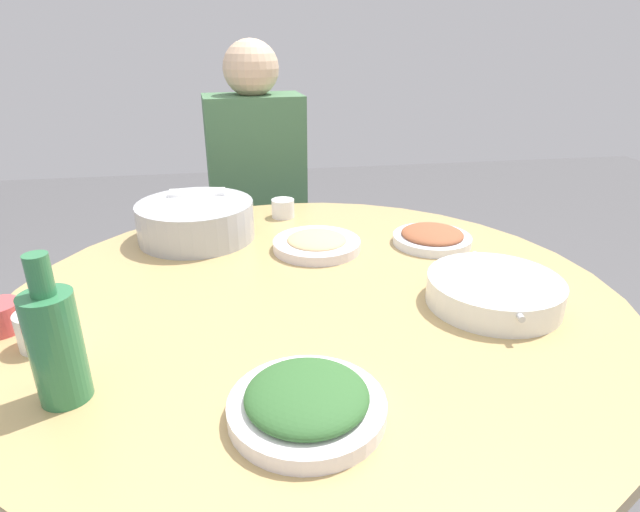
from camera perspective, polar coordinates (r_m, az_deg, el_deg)
round_dining_table at (r=1.12m, az=-0.56°, el=-8.36°), size 1.27×1.27×0.72m
rice_bowl at (r=1.39m, az=-13.46°, el=3.90°), size 0.30×0.30×0.11m
soup_bowl at (r=1.09m, az=18.55°, el=-3.75°), size 0.29×0.26×0.06m
dish_noodles at (r=1.29m, az=-0.36°, el=1.41°), size 0.22×0.22×0.04m
dish_greens at (r=0.76m, az=-1.45°, el=-15.72°), size 0.22×0.22×0.06m
dish_stirfry at (r=1.36m, az=12.21°, el=2.06°), size 0.20×0.20×0.04m
green_bottle at (r=0.84m, az=-27.04°, el=-8.55°), size 0.07×0.07×0.23m
tea_cup_near at (r=1.11m, az=-31.74°, el=-5.73°), size 0.08×0.08×0.05m
tea_cup_far at (r=1.53m, az=-4.09°, el=5.25°), size 0.07×0.07×0.05m
tea_cup_side at (r=1.02m, az=-28.42°, el=-7.09°), size 0.07×0.07×0.07m
stool_for_diner_left at (r=2.12m, az=-6.33°, el=-4.91°), size 0.38×0.38×0.44m
diner_left at (r=1.93m, az=-7.05°, el=9.41°), size 0.36×0.35×0.76m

